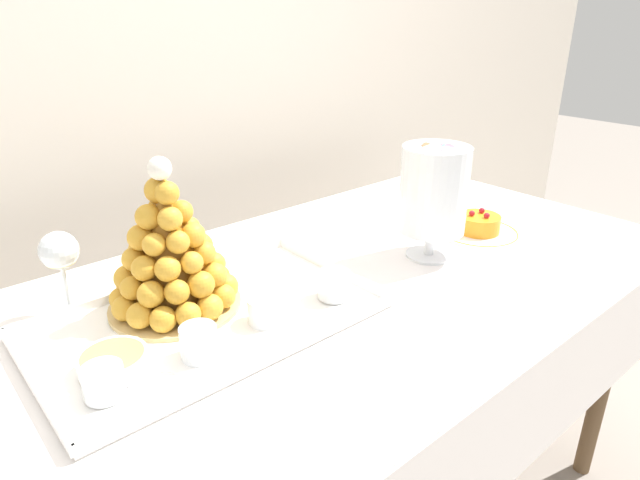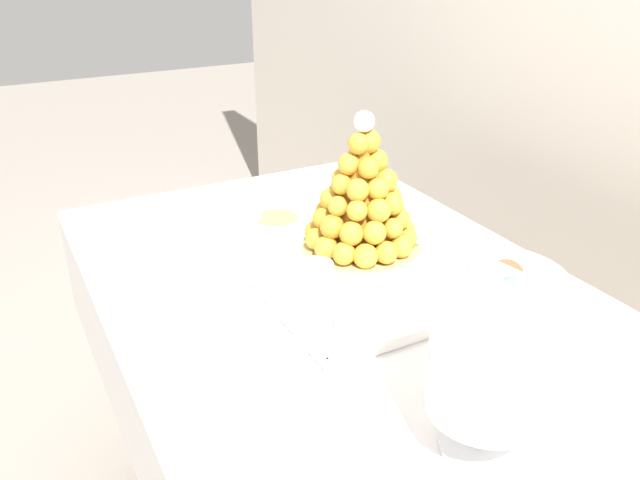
{
  "view_description": "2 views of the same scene",
  "coord_description": "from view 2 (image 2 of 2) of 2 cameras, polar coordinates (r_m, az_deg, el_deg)",
  "views": [
    {
      "loc": [
        -0.66,
        -0.72,
        1.25
      ],
      "look_at": [
        -0.08,
        -0.05,
        0.86
      ],
      "focal_mm": 30.66,
      "sensor_mm": 36.0,
      "label": 1
    },
    {
      "loc": [
        0.68,
        -0.51,
        1.32
      ],
      "look_at": [
        -0.17,
        -0.05,
        0.85
      ],
      "focal_mm": 36.17,
      "sensor_mm": 36.0,
      "label": 2
    }
  ],
  "objects": [
    {
      "name": "buffet_table",
      "position": [
        1.08,
        6.92,
        -12.54
      ],
      "size": [
        1.59,
        0.81,
        0.73
      ],
      "color": "brown",
      "rests_on": "ground_plane"
    },
    {
      "name": "serving_tray",
      "position": [
        1.24,
        1.21,
        -2.01
      ],
      "size": [
        0.58,
        0.35,
        0.02
      ],
      "color": "white",
      "rests_on": "buffet_table"
    },
    {
      "name": "croquembouche",
      "position": [
        1.24,
        3.7,
        3.55
      ],
      "size": [
        0.23,
        0.23,
        0.28
      ],
      "color": "tan",
      "rests_on": "serving_tray"
    },
    {
      "name": "dessert_cup_left",
      "position": [
        1.37,
        -6.26,
        1.81
      ],
      "size": [
        0.06,
        0.06,
        0.05
      ],
      "color": "silver",
      "rests_on": "serving_tray"
    },
    {
      "name": "dessert_cup_mid_left",
      "position": [
        1.24,
        -3.94,
        -0.52
      ],
      "size": [
        0.06,
        0.06,
        0.05
      ],
      "color": "silver",
      "rests_on": "serving_tray"
    },
    {
      "name": "dessert_cup_centre",
      "position": [
        1.14,
        -0.3,
        -3.17
      ],
      "size": [
        0.06,
        0.06,
        0.05
      ],
      "color": "silver",
      "rests_on": "serving_tray"
    },
    {
      "name": "dessert_cup_mid_right",
      "position": [
        1.02,
        2.99,
        -6.78
      ],
      "size": [
        0.06,
        0.06,
        0.05
      ],
      "color": "silver",
      "rests_on": "serving_tray"
    },
    {
      "name": "creme_brulee_ramekin",
      "position": [
        1.36,
        -3.87,
        1.49
      ],
      "size": [
        0.1,
        0.1,
        0.03
      ],
      "color": "white",
      "rests_on": "serving_tray"
    },
    {
      "name": "macaron_goblet",
      "position": [
        0.77,
        14.96,
        -9.01
      ],
      "size": [
        0.14,
        0.14,
        0.26
      ],
      "color": "white",
      "rests_on": "buffet_table"
    },
    {
      "name": "wine_glass",
      "position": [
        1.42,
        4.53,
        6.6
      ],
      "size": [
        0.07,
        0.07,
        0.16
      ],
      "color": "silver",
      "rests_on": "buffet_table"
    }
  ]
}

